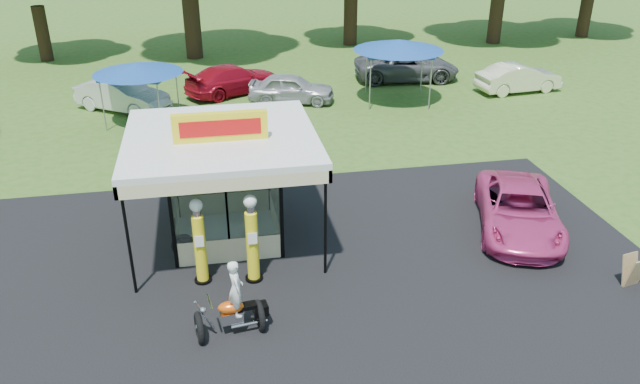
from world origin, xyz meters
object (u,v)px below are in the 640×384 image
(bg_car_a, at_px, (122,95))
(bg_car_e, at_px, (519,78))
(gas_pump_left, at_px, (200,244))
(motorcycle, at_px, (234,305))
(a_frame_sign, at_px, (633,271))
(gas_pump_right, at_px, (252,241))
(pink_sedan, at_px, (519,210))
(bg_car_c, at_px, (291,88))
(kiosk_car, at_px, (224,192))
(tent_west, at_px, (138,68))
(bg_car_d, at_px, (407,66))
(gas_station_kiosk, at_px, (224,185))
(tent_east, at_px, (399,45))
(bg_car_b, at_px, (233,79))

(bg_car_a, relative_size, bg_car_e, 1.05)
(gas_pump_left, xyz_separation_m, bg_car_a, (-3.49, 15.60, -0.44))
(motorcycle, bearing_deg, a_frame_sign, -8.23)
(gas_pump_right, relative_size, pink_sedan, 0.51)
(pink_sedan, relative_size, bg_car_c, 1.20)
(gas_pump_right, height_order, pink_sedan, gas_pump_right)
(kiosk_car, relative_size, bg_car_a, 0.60)
(gas_pump_left, relative_size, bg_car_a, 0.54)
(gas_pump_right, relative_size, kiosk_car, 0.92)
(gas_pump_left, bearing_deg, tent_west, 99.99)
(gas_pump_left, height_order, bg_car_a, gas_pump_left)
(bg_car_d, height_order, bg_car_e, bg_car_d)
(gas_pump_left, bearing_deg, bg_car_d, 57.57)
(motorcycle, relative_size, bg_car_c, 0.49)
(gas_station_kiosk, bearing_deg, pink_sedan, -7.64)
(motorcycle, distance_m, tent_east, 19.37)
(gas_pump_right, xyz_separation_m, motorcycle, (-0.64, -2.14, -0.44))
(gas_station_kiosk, distance_m, bg_car_a, 13.98)
(gas_station_kiosk, relative_size, motorcycle, 2.61)
(kiosk_car, bearing_deg, bg_car_a, 21.15)
(motorcycle, xyz_separation_m, bg_car_a, (-4.22, 17.92, -0.03))
(bg_car_a, bearing_deg, gas_station_kiosk, -127.64)
(bg_car_d, relative_size, bg_car_e, 1.29)
(gas_pump_right, height_order, tent_east, tent_east)
(bg_car_d, distance_m, bg_car_e, 6.05)
(motorcycle, height_order, bg_car_a, motorcycle)
(pink_sedan, relative_size, bg_car_b, 0.98)
(gas_pump_right, height_order, kiosk_car, gas_pump_right)
(bg_car_a, distance_m, tent_east, 13.58)
(gas_pump_right, relative_size, a_frame_sign, 2.84)
(a_frame_sign, bearing_deg, bg_car_a, 117.77)
(gas_pump_right, xyz_separation_m, bg_car_e, (15.31, 15.15, -0.51))
(gas_pump_left, distance_m, bg_car_c, 16.06)
(bg_car_e, height_order, tent_west, tent_west)
(bg_car_c, xyz_separation_m, tent_east, (5.22, -0.73, 2.08))
(bg_car_a, xyz_separation_m, bg_car_c, (8.17, -0.25, -0.05))
(gas_pump_left, height_order, kiosk_car, gas_pump_left)
(a_frame_sign, height_order, bg_car_a, bg_car_a)
(bg_car_b, relative_size, bg_car_e, 1.15)
(pink_sedan, bearing_deg, tent_east, 108.88)
(bg_car_b, xyz_separation_m, tent_east, (7.99, -2.84, 2.05))
(gas_station_kiosk, height_order, gas_pump_right, gas_station_kiosk)
(gas_station_kiosk, xyz_separation_m, kiosk_car, (-0.00, 2.21, -1.30))
(gas_station_kiosk, relative_size, kiosk_car, 1.92)
(pink_sedan, relative_size, tent_west, 1.28)
(bg_car_c, bearing_deg, motorcycle, -177.44)
(bg_car_b, distance_m, tent_east, 8.72)
(gas_station_kiosk, distance_m, gas_pump_left, 2.53)
(gas_station_kiosk, relative_size, bg_car_e, 1.21)
(pink_sedan, bearing_deg, bg_car_e, 82.95)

